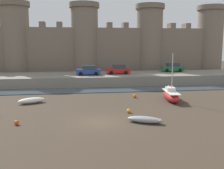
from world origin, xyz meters
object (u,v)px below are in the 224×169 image
car_quay_centre_west (172,68)px  car_quay_west (89,70)px  rowboat_midflat_centre (32,100)px  car_quay_east (118,70)px  mooring_buoy_near_channel (129,111)px  mooring_buoy_off_centre (17,123)px  sailboat_midflat_left (171,95)px  rowboat_foreground_centre (145,119)px  mooring_buoy_near_shore (135,96)px

car_quay_centre_west → car_quay_west: same height
rowboat_midflat_centre → car_quay_west: (7.40, 13.50, 2.10)m
car_quay_centre_west → car_quay_east: bearing=-166.8°
mooring_buoy_near_channel → car_quay_centre_west: car_quay_centre_west is taller
mooring_buoy_near_channel → mooring_buoy_off_centre: bearing=-166.0°
rowboat_midflat_centre → sailboat_midflat_left: sailboat_midflat_left is taller
rowboat_foreground_centre → rowboat_midflat_centre: 14.57m
mooring_buoy_off_centre → car_quay_east: bearing=61.1°
mooring_buoy_near_channel → car_quay_west: 19.74m
sailboat_midflat_left → mooring_buoy_near_channel: sailboat_midflat_left is taller
rowboat_midflat_centre → mooring_buoy_near_shore: (12.72, 1.46, -0.12)m
rowboat_foreground_centre → sailboat_midflat_left: bearing=56.8°
rowboat_foreground_centre → mooring_buoy_off_centre: bearing=175.2°
mooring_buoy_off_centre → car_quay_west: size_ratio=0.10×
rowboat_foreground_centre → car_quay_east: bearing=86.3°
mooring_buoy_off_centre → car_quay_centre_west: car_quay_centre_west is taller
mooring_buoy_off_centre → mooring_buoy_near_shore: bearing=38.1°
rowboat_foreground_centre → car_quay_west: 23.29m
mooring_buoy_near_shore → car_quay_east: bearing=90.2°
rowboat_midflat_centre → car_quay_centre_west: 29.16m
mooring_buoy_off_centre → car_quay_west: car_quay_west is taller
mooring_buoy_near_channel → car_quay_west: (-3.01, 19.38, 2.23)m
mooring_buoy_near_channel → car_quay_centre_west: bearing=59.9°
sailboat_midflat_left → car_quay_centre_west: size_ratio=1.38×
rowboat_midflat_centre → car_quay_west: bearing=61.3°
rowboat_midflat_centre → sailboat_midflat_left: bearing=-3.2°
car_quay_east → rowboat_foreground_centre: bearing=-93.7°
rowboat_midflat_centre → sailboat_midflat_left: size_ratio=0.57×
mooring_buoy_near_shore → car_quay_west: bearing=113.8°
mooring_buoy_near_shore → car_quay_west: car_quay_west is taller
rowboat_foreground_centre → sailboat_midflat_left: size_ratio=0.56×
mooring_buoy_off_centre → mooring_buoy_near_channel: bearing=14.0°
mooring_buoy_off_centre → mooring_buoy_near_channel: (10.33, 2.57, 0.00)m
car_quay_east → car_quay_west: same height
sailboat_midflat_left → mooring_buoy_off_centre: size_ratio=13.88×
sailboat_midflat_left → car_quay_east: sailboat_midflat_left is taller
rowboat_foreground_centre → car_quay_west: bearing=99.3°
rowboat_midflat_centre → car_quay_centre_west: size_ratio=0.79×
rowboat_foreground_centre → mooring_buoy_near_shore: bearing=81.7°
mooring_buoy_near_shore → mooring_buoy_off_centre: (-12.64, -9.91, -0.03)m
car_quay_centre_west → mooring_buoy_near_shore: bearing=-125.2°
rowboat_foreground_centre → car_quay_west: (-3.74, 22.89, 2.14)m
mooring_buoy_near_channel → car_quay_east: size_ratio=0.10×
rowboat_foreground_centre → car_quay_east: 23.92m
mooring_buoy_near_shore → car_quay_east: car_quay_east is taller
rowboat_midflat_centre → car_quay_centre_west: bearing=35.6°
rowboat_foreground_centre → car_quay_east: size_ratio=0.78×
car_quay_centre_west → rowboat_midflat_centre: bearing=-144.4°
car_quay_east → mooring_buoy_near_shore: bearing=-89.8°
mooring_buoy_near_channel → car_quay_east: car_quay_east is taller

